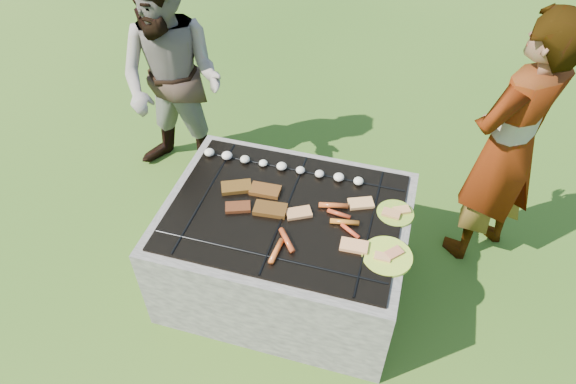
# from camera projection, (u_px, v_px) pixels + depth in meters

# --- Properties ---
(lawn) EXTENTS (60.00, 60.00, 0.00)m
(lawn) POSITION_uv_depth(u_px,v_px,m) (286.00, 279.00, 3.13)
(lawn) COLOR #214B12
(lawn) RESTS_ON ground
(fire_pit) EXTENTS (1.30, 1.00, 0.62)m
(fire_pit) POSITION_uv_depth(u_px,v_px,m) (286.00, 250.00, 2.94)
(fire_pit) COLOR #9D948B
(fire_pit) RESTS_ON ground
(mushrooms) EXTENTS (0.95, 0.06, 0.04)m
(mushrooms) POSITION_uv_depth(u_px,v_px,m) (278.00, 166.00, 2.93)
(mushrooms) COLOR beige
(mushrooms) RESTS_ON fire_pit
(pork_slabs) EXTENTS (0.41, 0.27, 0.03)m
(pork_slabs) POSITION_uv_depth(u_px,v_px,m) (255.00, 198.00, 2.76)
(pork_slabs) COLOR #8A5C19
(pork_slabs) RESTS_ON fire_pit
(sausages) EXTENTS (0.41, 0.49, 0.03)m
(sausages) POSITION_uv_depth(u_px,v_px,m) (318.00, 227.00, 2.60)
(sausages) COLOR #D65923
(sausages) RESTS_ON fire_pit
(bread_on_grate) EXTENTS (0.47, 0.40, 0.02)m
(bread_on_grate) POSITION_uv_depth(u_px,v_px,m) (338.00, 221.00, 2.64)
(bread_on_grate) COLOR tan
(bread_on_grate) RESTS_ON fire_pit
(plate_far) EXTENTS (0.22, 0.22, 0.03)m
(plate_far) POSITION_uv_depth(u_px,v_px,m) (395.00, 213.00, 2.69)
(plate_far) COLOR gold
(plate_far) RESTS_ON fire_pit
(plate_near) EXTENTS (0.33, 0.33, 0.03)m
(plate_near) POSITION_uv_depth(u_px,v_px,m) (387.00, 256.00, 2.49)
(plate_near) COLOR #F3F03A
(plate_near) RESTS_ON fire_pit
(cook) EXTENTS (0.68, 0.69, 1.60)m
(cook) POSITION_uv_depth(u_px,v_px,m) (508.00, 148.00, 2.78)
(cook) COLOR gray
(cook) RESTS_ON ground
(bystander) EXTENTS (0.78, 0.63, 1.51)m
(bystander) POSITION_uv_depth(u_px,v_px,m) (173.00, 83.00, 3.33)
(bystander) COLOR gray
(bystander) RESTS_ON ground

